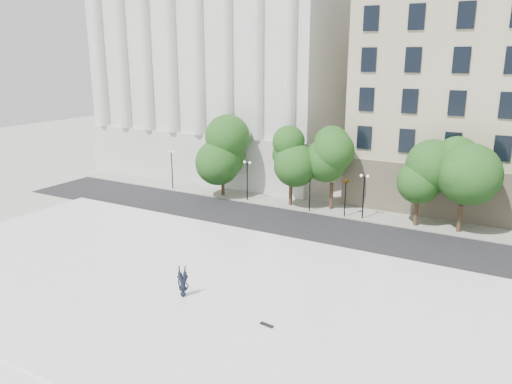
{
  "coord_description": "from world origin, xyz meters",
  "views": [
    {
      "loc": [
        18.11,
        -20.49,
        14.68
      ],
      "look_at": [
        1.03,
        10.0,
        5.09
      ],
      "focal_mm": 35.0,
      "sensor_mm": 36.0,
      "label": 1
    }
  ],
  "objects_px": {
    "traffic_light_west": "(310,175)",
    "person_lying": "(183,292)",
    "skateboard": "(267,325)",
    "traffic_light_east": "(346,179)"
  },
  "relations": [
    {
      "from": "traffic_light_west",
      "to": "person_lying",
      "type": "height_order",
      "value": "traffic_light_west"
    },
    {
      "from": "person_lying",
      "to": "traffic_light_west",
      "type": "bearing_deg",
      "value": 61.27
    },
    {
      "from": "traffic_light_west",
      "to": "skateboard",
      "type": "distance_m",
      "value": 22.56
    },
    {
      "from": "person_lying",
      "to": "skateboard",
      "type": "xyz_separation_m",
      "value": [
        6.07,
        -0.55,
        -0.23
      ]
    },
    {
      "from": "traffic_light_east",
      "to": "skateboard",
      "type": "height_order",
      "value": "traffic_light_east"
    },
    {
      "from": "person_lying",
      "to": "skateboard",
      "type": "bearing_deg",
      "value": -35.64
    },
    {
      "from": "traffic_light_west",
      "to": "traffic_light_east",
      "type": "bearing_deg",
      "value": 0.0
    },
    {
      "from": "skateboard",
      "to": "person_lying",
      "type": "bearing_deg",
      "value": -177.31
    },
    {
      "from": "traffic_light_east",
      "to": "person_lying",
      "type": "xyz_separation_m",
      "value": [
        -2.94,
        -20.76,
        -3.04
      ]
    },
    {
      "from": "traffic_light_east",
      "to": "person_lying",
      "type": "bearing_deg",
      "value": -98.07
    }
  ]
}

